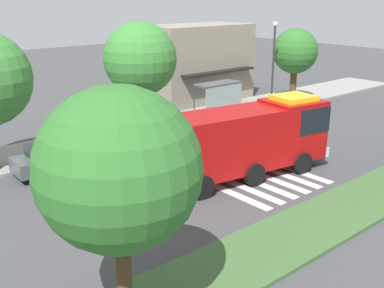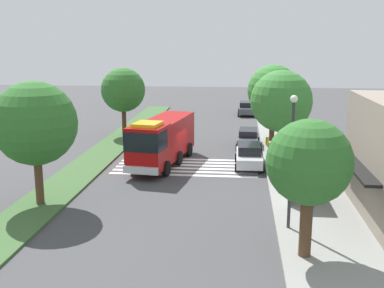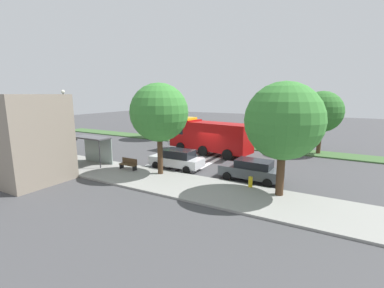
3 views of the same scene
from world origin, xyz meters
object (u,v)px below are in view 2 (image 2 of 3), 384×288
parked_car_east (249,155)px  bench_near_shelter (287,171)px  median_tree_west (35,124)px  fire_hydrant (267,141)px  bus_stop_shelter (293,168)px  sidewalk_tree_east (309,163)px  parked_car_mid (248,138)px  sidewalk_tree_west (281,101)px  sidewalk_tree_far_west (273,91)px  fire_truck (161,139)px  street_lamp (292,152)px  parked_car_west (246,108)px  median_tree_far_west (123,90)px

parked_car_east → bench_near_shelter: size_ratio=2.89×
median_tree_west → fire_hydrant: 22.08m
bus_stop_shelter → sidewalk_tree_east: sidewalk_tree_east is taller
median_tree_west → sidewalk_tree_east: bearing=69.4°
parked_car_mid → sidewalk_tree_west: bearing=20.4°
bus_stop_shelter → sidewalk_tree_far_west: size_ratio=0.50×
fire_truck → median_tree_west: median_tree_west is taller
street_lamp → sidewalk_tree_east: bearing=7.3°
parked_car_east → sidewalk_tree_far_west: 10.02m
parked_car_west → parked_car_east: parked_car_east is taller
bus_stop_shelter → sidewalk_tree_far_west: bearing=-179.0°
bench_near_shelter → median_tree_west: (6.60, -14.47, 4.16)m
fire_truck → median_tree_west: size_ratio=1.40×
fire_truck → street_lamp: street_lamp is taller
sidewalk_tree_east → median_tree_west: median_tree_west is taller
sidewalk_tree_west → median_tree_west: size_ratio=1.01×
bus_stop_shelter → bench_near_shelter: 4.20m
parked_car_mid → sidewalk_tree_far_west: bearing=140.3°
parked_car_east → sidewalk_tree_west: sidewalk_tree_west is taller
fire_truck → fire_hydrant: 11.19m
parked_car_east → sidewalk_tree_west: 4.64m
bench_near_shelter → sidewalk_tree_west: 5.34m
fire_truck → parked_car_mid: (-6.98, 6.52, -1.19)m
fire_truck → parked_car_mid: size_ratio=2.12×
bench_near_shelter → median_tree_far_west: 20.10m
sidewalk_tree_west → sidewalk_tree_east: (15.00, 0.00, -0.68)m
sidewalk_tree_east → median_tree_far_west: 29.02m
parked_car_west → bench_near_shelter: 28.31m
parked_car_west → fire_hydrant: size_ratio=6.31×
street_lamp → fire_hydrant: 19.33m
parked_car_mid → bench_near_shelter: size_ratio=2.88×
parked_car_west → sidewalk_tree_east: sidewalk_tree_east is taller
parked_car_mid → median_tree_west: (16.35, -11.97, 3.92)m
parked_car_mid → sidewalk_tree_east: bearing=7.9°
parked_car_west → parked_car_mid: 18.45m
parked_car_west → sidewalk_tree_far_west: bearing=8.3°
sidewalk_tree_west → median_tree_west: sidewalk_tree_west is taller
parked_car_west → parked_car_mid: parked_car_west is taller
sidewalk_tree_far_west → sidewalk_tree_west: (9.13, -0.00, 0.20)m
sidewalk_tree_west → parked_car_west: bearing=-175.0°
street_lamp → sidewalk_tree_far_west: bearing=178.9°
parked_car_mid → sidewalk_tree_east: size_ratio=0.77×
sidewalk_tree_far_west → sidewalk_tree_east: bearing=0.0°
median_tree_west → parked_car_west: bearing=161.0°
bench_near_shelter → street_lamp: 9.47m
street_lamp → median_tree_far_west: bearing=-148.2°
sidewalk_tree_far_west → fire_hydrant: 4.73m
bench_near_shelter → street_lamp: size_ratio=0.24×
fire_truck → parked_car_east: (-0.47, 6.52, -1.17)m
bus_stop_shelter → bench_near_shelter: bearing=179.6°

